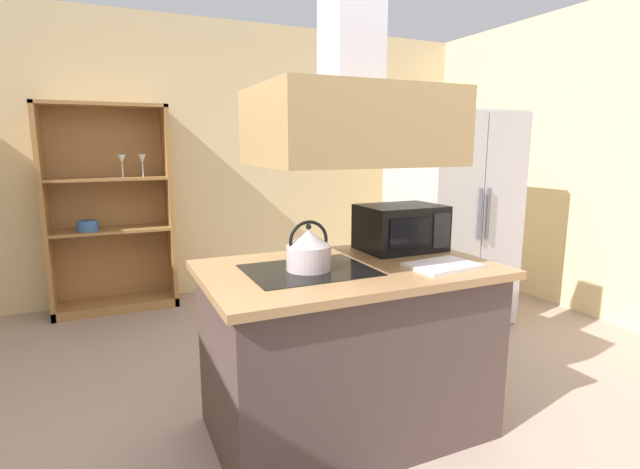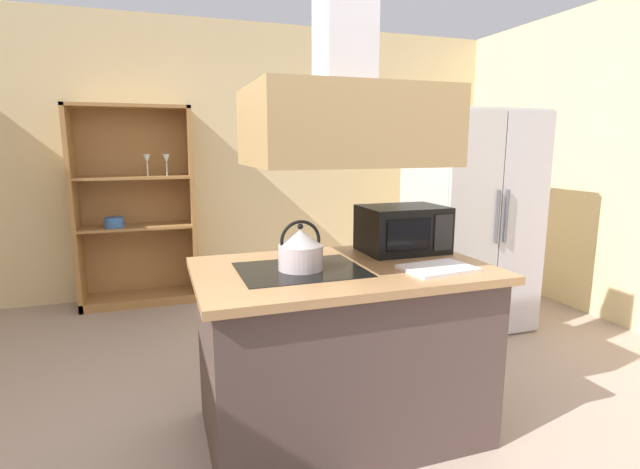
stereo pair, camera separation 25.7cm
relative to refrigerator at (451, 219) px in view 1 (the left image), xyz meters
The scene contains 9 objects.
ground_plane 2.33m from the refrigerator, 143.98° to the right, with size 7.80×7.80×0.00m, color gray.
wall_back 2.50m from the refrigerator, 135.20° to the left, with size 6.00×0.12×2.70m, color beige.
kitchen_island 1.97m from the refrigerator, 144.50° to the right, with size 1.46×0.91×0.90m.
range_hood 2.09m from the refrigerator, 144.50° to the right, with size 0.90×0.70×1.30m.
refrigerator is the anchor object (origin of this frame).
dish_cabinet 3.04m from the refrigerator, 150.04° to the left, with size 1.07×0.40×1.85m.
kettle 2.11m from the refrigerator, 147.96° to the right, with size 0.22×0.22×0.24m.
cutting_board 1.77m from the refrigerator, 130.88° to the right, with size 0.34×0.24×0.02m, color white.
microwave 1.45m from the refrigerator, 140.93° to the right, with size 0.46×0.35×0.26m.
Camera 1 is at (-0.92, -1.92, 1.50)m, focal length 26.78 mm.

